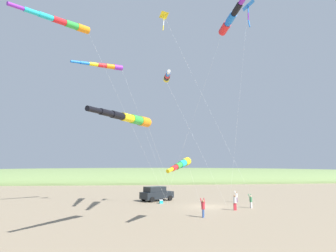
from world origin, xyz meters
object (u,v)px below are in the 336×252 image
(person_child_green_jacket, at_px, (203,207))
(kite_windsock_small_distant, at_px, (63,22))
(kite_windsock_checkered_midright, at_px, (105,66))
(kite_windsock_teal_far_right, at_px, (181,164))
(person_adult_flyer, at_px, (235,201))
(kite_delta_magenta_far_left, at_px, (164,16))
(person_bystander_far, at_px, (236,196))
(cooler_box, at_px, (161,202))
(person_child_grey_jacket, at_px, (251,200))
(kite_windsock_purple_drifting, at_px, (232,16))
(kite_windsock_yellow_midlevel, at_px, (167,77))
(kite_windsock_white_trailing, at_px, (130,118))
(kite_delta_blue_topmost, at_px, (248,6))
(parked_car, at_px, (156,193))

(person_child_green_jacket, xyz_separation_m, kite_windsock_small_distant, (1.11, -12.36, 15.81))
(kite_windsock_checkered_midright, distance_m, kite_windsock_small_distant, 10.04)
(kite_windsock_small_distant, distance_m, kite_windsock_teal_far_right, 15.81)
(person_adult_flyer, height_order, kite_delta_magenta_far_left, kite_delta_magenta_far_left)
(person_child_green_jacket, distance_m, person_bystander_far, 12.26)
(person_adult_flyer, relative_size, person_child_green_jacket, 1.04)
(cooler_box, relative_size, person_adult_flyer, 0.37)
(cooler_box, relative_size, person_bystander_far, 0.45)
(person_child_grey_jacket, xyz_separation_m, kite_windsock_purple_drifting, (6.43, -3.82, 17.42))
(kite_windsock_checkered_midright, relative_size, kite_windsock_teal_far_right, 3.33)
(person_child_grey_jacket, relative_size, kite_windsock_yellow_midlevel, 0.10)
(kite_windsock_purple_drifting, relative_size, kite_windsock_white_trailing, 1.13)
(person_bystander_far, xyz_separation_m, kite_windsock_checkered_midright, (1.55, -16.63, 15.76))
(person_adult_flyer, height_order, kite_delta_blue_topmost, kite_delta_blue_topmost)
(person_bystander_far, height_order, kite_windsock_yellow_midlevel, kite_windsock_yellow_midlevel)
(kite_windsock_teal_far_right, distance_m, kite_delta_blue_topmost, 18.97)
(kite_windsock_checkered_midright, bearing_deg, kite_windsock_teal_far_right, 34.11)
(person_adult_flyer, bearing_deg, kite_delta_blue_topmost, 32.88)
(person_adult_flyer, relative_size, kite_windsock_white_trailing, 0.10)
(kite_windsock_checkered_midright, bearing_deg, person_adult_flyer, 70.55)
(kite_windsock_yellow_midlevel, distance_m, kite_windsock_white_trailing, 12.64)
(person_child_green_jacket, xyz_separation_m, kite_windsock_white_trailing, (4.99, -6.45, 6.83))
(kite_windsock_white_trailing, bearing_deg, kite_windsock_yellow_midlevel, 158.73)
(kite_delta_blue_topmost, bearing_deg, kite_windsock_teal_far_right, -64.20)
(person_adult_flyer, distance_m, kite_windsock_white_trailing, 15.35)
(person_bystander_far, bearing_deg, kite_windsock_white_trailing, -41.50)
(person_child_green_jacket, relative_size, kite_windsock_yellow_midlevel, 0.11)
(kite_windsock_purple_drifting, relative_size, kite_delta_blue_topmost, 0.86)
(cooler_box, relative_size, kite_windsock_yellow_midlevel, 0.04)
(person_child_green_jacket, height_order, person_child_grey_jacket, person_child_green_jacket)
(person_child_green_jacket, height_order, kite_windsock_white_trailing, kite_windsock_white_trailing)
(parked_car, height_order, person_bystander_far, parked_car)
(kite_windsock_white_trailing, bearing_deg, person_child_green_jacket, 127.70)
(parked_car, bearing_deg, kite_windsock_small_distant, -33.93)
(kite_delta_magenta_far_left, xyz_separation_m, kite_windsock_white_trailing, (9.89, -3.52, -13.71))
(kite_windsock_checkered_midright, bearing_deg, kite_windsock_yellow_midlevel, 64.14)
(person_adult_flyer, height_order, person_child_green_jacket, person_adult_flyer)
(kite_delta_blue_topmost, bearing_deg, kite_windsock_small_distant, -81.66)
(person_adult_flyer, relative_size, kite_windsock_small_distant, 0.10)
(parked_car, xyz_separation_m, kite_windsock_teal_far_right, (15.20, 0.62, 3.58))
(person_child_grey_jacket, relative_size, kite_windsock_purple_drifting, 0.08)
(person_child_grey_jacket, relative_size, kite_windsock_teal_far_right, 0.29)
(parked_car, height_order, cooler_box, parked_car)
(kite_delta_magenta_far_left, bearing_deg, cooler_box, 176.41)
(person_adult_flyer, distance_m, kite_delta_magenta_far_left, 21.77)
(kite_windsock_yellow_midlevel, height_order, kite_windsock_small_distant, kite_windsock_small_distant)
(person_child_grey_jacket, bearing_deg, person_child_green_jacket, -52.83)
(kite_windsock_yellow_midlevel, bearing_deg, kite_windsock_checkered_midright, -115.86)
(person_bystander_far, distance_m, kite_windsock_white_trailing, 21.34)
(kite_windsock_small_distant, height_order, kite_windsock_white_trailing, kite_windsock_small_distant)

